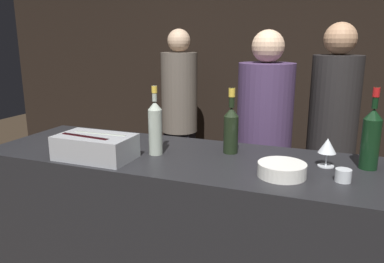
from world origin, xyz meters
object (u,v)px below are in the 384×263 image
object	(u,v)px
wine_glass	(327,147)
person_in_hoodie	(179,113)
red_wine_bottle_burgundy	(371,137)
rose_wine_bottle	(155,126)
person_grey_polo	(331,138)
person_blond_tee	(263,145)
champagne_bottle	(231,127)
ice_bin_with_bottles	(95,146)
bowl_white	(282,169)
candle_votive	(343,175)

from	to	relation	value
wine_glass	person_in_hoodie	size ratio (longest dim) A/B	0.08
wine_glass	red_wine_bottle_burgundy	distance (m)	0.19
rose_wine_bottle	person_grey_polo	world-z (taller)	person_grey_polo
person_blond_tee	person_grey_polo	xyz separation A→B (m)	(0.43, 0.21, 0.04)
champagne_bottle	person_blond_tee	size ratio (longest dim) A/B	0.19
rose_wine_bottle	person_in_hoodie	xyz separation A→B (m)	(-0.54, 1.57, -0.25)
person_in_hoodie	person_grey_polo	size ratio (longest dim) A/B	0.99
wine_glass	person_grey_polo	world-z (taller)	person_grey_polo
champagne_bottle	person_blond_tee	world-z (taller)	person_blond_tee
ice_bin_with_bottles	person_in_hoodie	size ratio (longest dim) A/B	0.21
ice_bin_with_bottles	rose_wine_bottle	xyz separation A→B (m)	(0.24, 0.17, 0.08)
bowl_white	person_grey_polo	world-z (taller)	person_grey_polo
person_blond_tee	person_grey_polo	size ratio (longest dim) A/B	0.97
bowl_white	wine_glass	distance (m)	0.28
rose_wine_bottle	person_grey_polo	size ratio (longest dim) A/B	0.20
red_wine_bottle_burgundy	wine_glass	bearing A→B (deg)	-168.30
red_wine_bottle_burgundy	person_grey_polo	distance (m)	0.93
wine_glass	candle_votive	distance (m)	0.20
rose_wine_bottle	person_blond_tee	xyz separation A→B (m)	(0.40, 0.82, -0.28)
wine_glass	candle_votive	bearing A→B (deg)	-67.85
candle_votive	red_wine_bottle_burgundy	world-z (taller)	red_wine_bottle_burgundy
bowl_white	wine_glass	bearing A→B (deg)	50.09
champagne_bottle	bowl_white	bearing A→B (deg)	-40.63
person_blond_tee	red_wine_bottle_burgundy	bearing A→B (deg)	165.38
champagne_bottle	person_in_hoodie	distance (m)	1.68
bowl_white	person_in_hoodie	xyz separation A→B (m)	(-1.18, 1.66, -0.13)
wine_glass	person_blond_tee	world-z (taller)	person_blond_tee
person_blond_tee	wine_glass	bearing A→B (deg)	154.26
champagne_bottle	wine_glass	bearing A→B (deg)	-5.93
ice_bin_with_bottles	red_wine_bottle_burgundy	distance (m)	1.29
bowl_white	person_in_hoodie	distance (m)	2.04
bowl_white	red_wine_bottle_burgundy	size ratio (longest dim) A/B	0.56
candle_votive	person_in_hoodie	size ratio (longest dim) A/B	0.04
champagne_bottle	person_grey_polo	size ratio (longest dim) A/B	0.19
candle_votive	person_grey_polo	distance (m)	1.10
person_blond_tee	bowl_white	bearing A→B (deg)	138.71
person_in_hoodie	person_blond_tee	size ratio (longest dim) A/B	1.02
rose_wine_bottle	ice_bin_with_bottles	bearing A→B (deg)	-144.69
wine_glass	person_grey_polo	distance (m)	0.94
person_blond_tee	candle_votive	bearing A→B (deg)	152.69
ice_bin_with_bottles	person_in_hoodie	xyz separation A→B (m)	(-0.29, 1.74, -0.17)
bowl_white	candle_votive	xyz separation A→B (m)	(0.24, 0.03, -0.00)
bowl_white	champagne_bottle	size ratio (longest dim) A/B	0.61
person_in_hoodie	person_grey_polo	world-z (taller)	person_grey_polo
red_wine_bottle_burgundy	person_in_hoodie	distance (m)	2.10
bowl_white	person_grey_polo	distance (m)	1.14
rose_wine_bottle	champagne_bottle	bearing A→B (deg)	24.72
ice_bin_with_bottles	person_blond_tee	world-z (taller)	person_blond_tee
red_wine_bottle_burgundy	person_grey_polo	world-z (taller)	person_grey_polo
bowl_white	candle_votive	distance (m)	0.25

